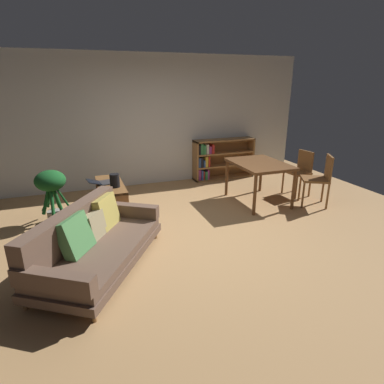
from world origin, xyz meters
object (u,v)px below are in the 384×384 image
Objects in this scene: fabric_couch at (93,241)px; dining_table at (259,167)px; potted_floor_plant at (51,187)px; open_laptop at (102,182)px; bookshelf at (219,159)px; media_console at (112,198)px; dining_chair_near at (300,170)px; dining_chair_far at (320,177)px; desk_speaker at (115,180)px.

dining_table is at bearing 22.29° from fabric_couch.
potted_floor_plant is 0.73× the size of dining_table.
bookshelf is at bearing 23.86° from open_laptop.
fabric_couch is 1.81× the size of media_console.
open_laptop is (-0.12, 0.05, 0.29)m from media_console.
bookshelf is (-1.02, 1.60, -0.05)m from dining_chair_near.
dining_chair_near is at bearing -57.31° from bookshelf.
fabric_couch is at bearing -157.71° from dining_table.
potted_floor_plant is 0.98× the size of dining_chair_near.
fabric_couch is 4.18m from bookshelf.
media_console is 0.32m from open_laptop.
dining_chair_far is (3.96, 0.73, 0.20)m from fabric_couch.
dining_table is 1.01m from dining_chair_near.
dining_chair_far is 2.40m from bookshelf.
desk_speaker is 0.24× the size of dining_chair_far.
desk_speaker is at bearing -149.93° from bookshelf.
fabric_couch is 1.66m from potted_floor_plant.
media_console is 3.69m from dining_chair_far.
open_laptop is at bearing 80.70° from fabric_couch.
open_laptop is 0.55× the size of dining_chair_near.
dining_chair_near reaches higher than open_laptop.
dining_chair_near is at bearing -2.14° from desk_speaker.
dining_table is at bearing 151.20° from dining_chair_far.
dining_chair_near is 0.60m from dining_chair_far.
dining_chair_far is at bearing -11.85° from desk_speaker.
desk_speaker is (0.46, 1.46, 0.30)m from fabric_couch.
dining_table is (3.02, 1.24, 0.35)m from fabric_couch.
fabric_couch is 2.41× the size of potted_floor_plant.
bookshelf is (-0.97, 2.20, -0.07)m from dining_chair_far.
desk_speaker is 0.97m from potted_floor_plant.
dining_table is at bearing -4.90° from desk_speaker.
open_laptop is at bearing 12.29° from potted_floor_plant.
potted_floor_plant is at bearing -172.67° from media_console.
fabric_couch is 4.26× the size of open_laptop.
dining_table is (2.74, -0.49, 0.14)m from open_laptop.
open_laptop is 0.33m from desk_speaker.
dining_chair_far reaches higher than dining_chair_near.
dining_chair_far reaches higher than dining_table.
media_console is at bearing 105.14° from desk_speaker.
potted_floor_plant is 4.54m from dining_chair_far.
dining_chair_far reaches higher than bookshelf.
open_laptop is at bearing -156.14° from bookshelf.
desk_speaker is at bearing 72.50° from fabric_couch.
open_laptop is 3.75m from dining_chair_near.
fabric_couch is 2.23× the size of dining_chair_far.
dining_chair_near is at bearing -6.11° from open_laptop.
desk_speaker is (0.06, -0.21, 0.38)m from media_console.
bookshelf reaches higher than media_console.
dining_chair_far is at bearing -14.90° from media_console.
fabric_couch is at bearing -169.62° from dining_chair_far.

